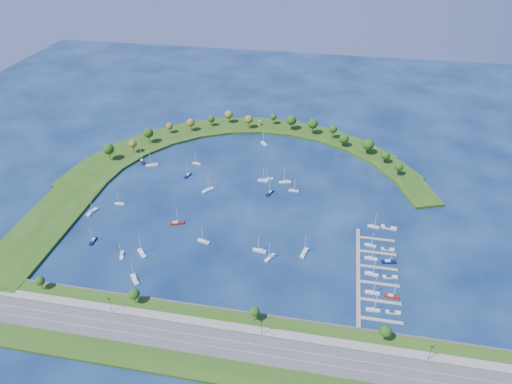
% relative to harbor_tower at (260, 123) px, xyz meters
% --- Properties ---
extents(ground, '(700.00, 700.00, 0.00)m').
position_rel_harbor_tower_xyz_m(ground, '(12.26, -116.62, -4.41)').
color(ground, '#071A3D').
rests_on(ground, ground).
extents(south_shoreline, '(420.00, 43.10, 11.60)m').
position_rel_harbor_tower_xyz_m(south_shoreline, '(12.29, -239.50, -3.42)').
color(south_shoreline, '#264A13').
rests_on(south_shoreline, ground).
extents(breakwater, '(286.74, 247.64, 2.00)m').
position_rel_harbor_tower_xyz_m(breakwater, '(-34.07, -67.90, -3.43)').
color(breakwater, '#264A13').
rests_on(breakwater, ground).
extents(breakwater_trees, '(236.19, 97.16, 14.77)m').
position_rel_harbor_tower_xyz_m(breakwater_trees, '(7.16, -29.94, 6.28)').
color(breakwater_trees, '#382314').
rests_on(breakwater_trees, breakwater).
extents(harbor_tower, '(2.60, 2.60, 4.72)m').
position_rel_harbor_tower_xyz_m(harbor_tower, '(0.00, 0.00, 0.00)').
color(harbor_tower, gray).
rests_on(harbor_tower, breakwater).
extents(dock_system, '(24.28, 82.00, 1.60)m').
position_rel_harbor_tower_xyz_m(dock_system, '(97.55, -177.62, -4.06)').
color(dock_system, gray).
rests_on(dock_system, ground).
extents(moored_boat_0, '(4.61, 8.05, 11.42)m').
position_rel_harbor_tower_xyz_m(moored_boat_0, '(-51.87, -188.77, -3.52)').
color(moored_boat_0, silver).
rests_on(moored_boat_0, ground).
extents(moored_boat_1, '(4.32, 8.13, 11.51)m').
position_rel_harbor_tower_xyz_m(moored_boat_1, '(-40.02, -94.05, -3.52)').
color(moored_boat_1, '#090F3D').
rests_on(moored_boat_1, ground).
extents(moored_boat_2, '(8.69, 3.49, 12.42)m').
position_rel_harbor_tower_xyz_m(moored_boat_2, '(30.33, -169.45, -3.50)').
color(moored_boat_2, silver).
rests_on(moored_boat_2, ground).
extents(moored_boat_3, '(8.31, 4.27, 11.76)m').
position_rel_harbor_tower_xyz_m(moored_boat_3, '(-6.19, -167.22, -3.52)').
color(moored_boat_3, silver).
rests_on(moored_boat_3, ground).
extents(moored_boat_4, '(7.93, 8.88, 13.72)m').
position_rel_harbor_tower_xyz_m(moored_boat_4, '(-35.81, -206.70, -3.45)').
color(moored_boat_4, silver).
rests_on(moored_boat_4, ground).
extents(moored_boat_5, '(4.97, 8.46, 12.01)m').
position_rel_harbor_tower_xyz_m(moored_boat_5, '(26.60, -105.95, -3.51)').
color(moored_boat_5, '#090F3D').
rests_on(moored_boat_5, ground).
extents(moored_boat_6, '(7.56, 8.27, 12.89)m').
position_rel_harbor_tower_xyz_m(moored_boat_6, '(-83.26, -80.46, -3.48)').
color(moored_boat_6, '#090F3D').
rests_on(moored_boat_6, ground).
extents(moored_boat_7, '(8.31, 8.48, 13.64)m').
position_rel_harbor_tower_xyz_m(moored_boat_7, '(-40.37, -184.99, -3.46)').
color(moored_boat_7, silver).
rests_on(moored_boat_7, ground).
extents(moored_boat_8, '(7.48, 2.18, 10.96)m').
position_rel_harbor_tower_xyz_m(moored_boat_8, '(43.42, -99.89, -3.54)').
color(moored_boat_8, silver).
rests_on(moored_boat_8, ground).
extents(moored_boat_9, '(9.66, 5.46, 13.69)m').
position_rel_harbor_tower_xyz_m(moored_boat_9, '(-29.09, -152.54, -3.46)').
color(moored_boat_9, maroon).
rests_on(moored_boat_9, ground).
extents(moored_boat_10, '(7.16, 7.64, 12.04)m').
position_rel_harbor_tower_xyz_m(moored_boat_10, '(9.54, -31.93, -3.51)').
color(moored_boat_10, silver).
rests_on(moored_boat_10, ground).
extents(moored_boat_11, '(7.16, 2.21, 10.44)m').
position_rel_harbor_tower_xyz_m(moored_boat_11, '(-76.13, -138.73, -3.55)').
color(moored_boat_11, silver).
rests_on(moored_boat_11, ground).
extents(moored_boat_12, '(8.07, 9.08, 14.00)m').
position_rel_harbor_tower_xyz_m(moored_boat_12, '(-19.13, -110.93, -3.44)').
color(moored_boat_12, silver).
rests_on(moored_boat_12, ground).
extents(moored_boat_13, '(6.21, 8.46, 12.35)m').
position_rel_harbor_tower_xyz_m(moored_boat_13, '(37.53, -174.36, -3.50)').
color(moored_boat_13, silver).
rests_on(moored_boat_13, ground).
extents(moored_boat_14, '(7.29, 2.94, 10.41)m').
position_rel_harbor_tower_xyz_m(moored_boat_14, '(-38.59, -75.04, -3.55)').
color(moored_boat_14, silver).
rests_on(moored_boat_14, ground).
extents(moored_boat_15, '(8.61, 6.88, 12.82)m').
position_rel_harbor_tower_xyz_m(moored_boat_15, '(22.13, -88.35, -3.48)').
color(moored_boat_15, silver).
rests_on(moored_boat_15, ground).
extents(moored_boat_16, '(9.51, 5.01, 13.46)m').
position_rel_harbor_tower_xyz_m(moored_boat_16, '(35.81, -89.65, -3.46)').
color(moored_boat_16, silver).
rests_on(moored_boat_16, ground).
extents(moored_boat_17, '(4.72, 9.71, 13.76)m').
position_rel_harbor_tower_xyz_m(moored_boat_17, '(57.57, -166.51, -3.45)').
color(moored_boat_17, silver).
rests_on(moored_boat_17, ground).
extents(moored_boat_18, '(7.92, 2.48, 11.53)m').
position_rel_harbor_tower_xyz_m(moored_boat_18, '(18.56, -90.51, -3.52)').
color(moored_boat_18, silver).
rests_on(moored_boat_18, ground).
extents(moored_boat_19, '(2.33, 7.85, 11.48)m').
position_rel_harbor_tower_xyz_m(moored_boat_19, '(-75.51, -179.62, -3.52)').
color(moored_boat_19, '#090F3D').
rests_on(moored_boat_19, ground).
extents(moored_boat_20, '(10.05, 6.52, 14.38)m').
position_rel_harbor_tower_xyz_m(moored_boat_20, '(-73.02, -84.53, -3.43)').
color(moored_boat_20, silver).
rests_on(moored_boat_20, ground).
extents(moored_boat_21, '(4.85, 9.84, 13.93)m').
position_rel_harbor_tower_xyz_m(moored_boat_21, '(-90.84, -151.49, -3.45)').
color(moored_boat_21, silver).
rests_on(moored_boat_21, ground).
extents(docked_boat_0, '(7.44, 2.30, 10.85)m').
position_rel_harbor_tower_xyz_m(docked_boat_0, '(97.79, -204.49, -3.54)').
color(docked_boat_0, silver).
rests_on(docked_boat_0, ground).
extents(docked_boat_1, '(7.84, 2.64, 1.58)m').
position_rel_harbor_tower_xyz_m(docked_boat_1, '(108.24, -204.17, -3.84)').
color(docked_boat_1, silver).
rests_on(docked_boat_1, ground).
extents(docked_boat_2, '(7.88, 2.35, 11.53)m').
position_rel_harbor_tower_xyz_m(docked_boat_2, '(97.78, -192.05, -3.52)').
color(docked_boat_2, silver).
rests_on(docked_boat_2, ground).
extents(docked_boat_3, '(8.10, 3.24, 11.58)m').
position_rel_harbor_tower_xyz_m(docked_boat_3, '(108.28, -192.88, -3.52)').
color(docked_boat_3, maroon).
rests_on(docked_boat_3, ground).
extents(docked_boat_4, '(8.06, 3.23, 11.52)m').
position_rel_harbor_tower_xyz_m(docked_boat_4, '(97.78, -177.40, -3.52)').
color(docked_boat_4, silver).
rests_on(docked_boat_4, ground).
extents(docked_boat_5, '(8.67, 3.50, 1.72)m').
position_rel_harbor_tower_xyz_m(docked_boat_5, '(108.23, -177.82, -3.78)').
color(docked_boat_5, silver).
rests_on(docked_boat_5, ground).
extents(docked_boat_6, '(7.79, 2.57, 11.29)m').
position_rel_harbor_tower_xyz_m(docked_boat_6, '(97.78, -163.94, -3.53)').
color(docked_boat_6, silver).
rests_on(docked_boat_6, ground).
extents(docked_boat_7, '(8.88, 3.68, 12.66)m').
position_rel_harbor_tower_xyz_m(docked_boat_7, '(108.27, -165.08, -3.49)').
color(docked_boat_7, '#090F3D').
rests_on(docked_boat_7, ground).
extents(docked_boat_8, '(7.33, 3.01, 10.47)m').
position_rel_harbor_tower_xyz_m(docked_boat_8, '(97.80, -151.76, -3.55)').
color(docked_boat_8, silver).
rests_on(docked_boat_8, ground).
extents(docked_boat_9, '(8.18, 2.75, 1.64)m').
position_rel_harbor_tower_xyz_m(docked_boat_9, '(108.24, -153.55, -3.81)').
color(docked_boat_9, silver).
rests_on(docked_boat_9, ground).
extents(docked_boat_10, '(7.78, 3.09, 11.12)m').
position_rel_harbor_tower_xyz_m(docked_boat_10, '(100.19, -132.34, -3.53)').
color(docked_boat_10, silver).
rests_on(docked_boat_10, ground).
extents(docked_boat_11, '(10.36, 4.13, 2.06)m').
position_rel_harbor_tower_xyz_m(docked_boat_11, '(110.11, -131.67, -3.66)').
color(docked_boat_11, silver).
rests_on(docked_boat_11, ground).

